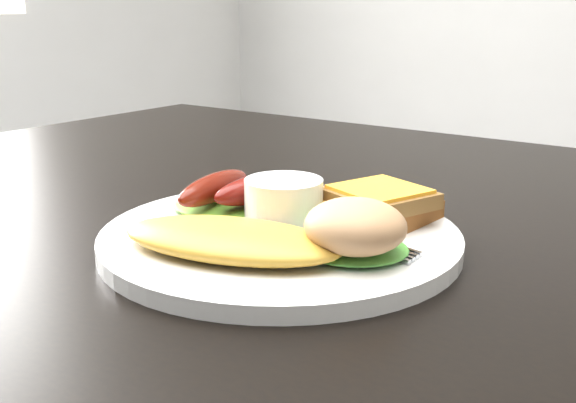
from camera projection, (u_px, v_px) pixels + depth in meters
dining_table at (350, 230)px, 0.60m from camera, size 1.20×0.80×0.04m
person at (345, 99)px, 1.10m from camera, size 0.64×0.51×1.56m
plate at (280, 238)px, 0.51m from camera, size 0.27×0.27×0.01m
lettuce_left at (224, 205)px, 0.55m from camera, size 0.10×0.10×0.01m
lettuce_right at (350, 247)px, 0.46m from camera, size 0.09×0.09×0.01m
omelette at (231, 240)px, 0.45m from camera, size 0.17×0.11×0.02m
sausage_a at (214, 188)px, 0.54m from camera, size 0.04×0.10×0.02m
sausage_b at (261, 188)px, 0.54m from camera, size 0.04×0.10×0.02m
ramekin at (284, 202)px, 0.51m from camera, size 0.06×0.06×0.04m
toast_a at (369, 211)px, 0.53m from camera, size 0.09×0.09×0.01m
toast_b at (379, 198)px, 0.52m from camera, size 0.09×0.09×0.01m
potato_salad at (355, 226)px, 0.44m from camera, size 0.08×0.08×0.04m
fork at (250, 219)px, 0.52m from camera, size 0.17×0.04×0.00m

